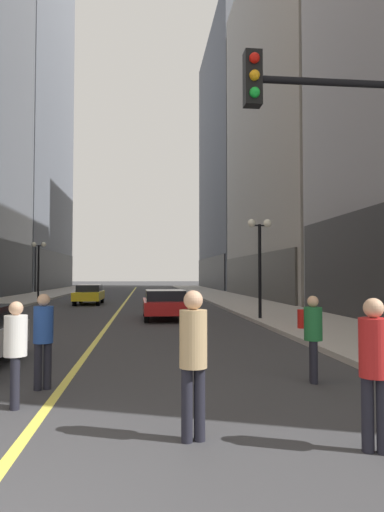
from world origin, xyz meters
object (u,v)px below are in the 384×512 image
at_px(pedestrian_in_green_parka, 313,332).
at_px(street_lamp_left_far, 39,258).
at_px(pedestrian_in_blue_hoodie, 43,334).
at_px(pedestrian_in_red_jacket, 374,362).
at_px(fire_hydrant_right, 301,321).
at_px(street_lamp_right_mid, 260,246).
at_px(car_yellow, 89,294).
at_px(traffic_light_near_right, 380,171).
at_px(pedestrian_in_tan_trench, 193,352).
at_px(car_red, 165,303).
at_px(pedestrian_in_white_shirt, 16,346).

relative_size(pedestrian_in_green_parka, street_lamp_left_far, 0.37).
bearing_deg(street_lamp_left_far, pedestrian_in_blue_hoodie, -76.97).
relative_size(pedestrian_in_red_jacket, fire_hydrant_right, 2.19).
relative_size(street_lamp_left_far, street_lamp_right_mid, 1.00).
distance_m(car_yellow, pedestrian_in_blue_hoodie, 23.45).
height_order(traffic_light_near_right, fire_hydrant_right, traffic_light_near_right).
bearing_deg(pedestrian_in_red_jacket, street_lamp_right_mid, 80.78).
bearing_deg(pedestrian_in_tan_trench, pedestrian_in_green_parka, 47.11).
distance_m(car_red, traffic_light_near_right, 14.22).
height_order(car_yellow, street_lamp_left_far, street_lamp_left_far).
distance_m(pedestrian_in_green_parka, street_lamp_right_mid, 11.36).
bearing_deg(car_yellow, pedestrian_in_white_shirt, -85.67).
relative_size(car_red, street_lamp_right_mid, 0.99).
bearing_deg(pedestrian_in_red_jacket, fire_hydrant_right, 74.93).
xyz_separation_m(pedestrian_in_tan_trench, street_lamp_right_mid, (4.34, 13.72, 2.18)).
bearing_deg(fire_hydrant_right, pedestrian_in_tan_trench, -116.03).
bearing_deg(pedestrian_in_red_jacket, street_lamp_left_far, 109.49).
bearing_deg(pedestrian_in_red_jacket, car_yellow, 103.53).
bearing_deg(pedestrian_in_white_shirt, pedestrian_in_blue_hoodie, 81.28).
xyz_separation_m(street_lamp_left_far, fire_hydrant_right, (13.30, -19.15, -2.86)).
height_order(pedestrian_in_red_jacket, street_lamp_right_mid, street_lamp_right_mid).
bearing_deg(pedestrian_in_green_parka, car_red, 100.37).
relative_size(pedestrian_in_white_shirt, street_lamp_left_far, 0.36).
distance_m(pedestrian_in_green_parka, pedestrian_in_blue_hoodie, 4.92).
xyz_separation_m(pedestrian_in_green_parka, fire_hydrant_right, (2.29, 7.16, -0.54)).
bearing_deg(pedestrian_in_white_shirt, traffic_light_near_right, -0.58).
height_order(car_red, pedestrian_in_red_jacket, pedestrian_in_red_jacket).
bearing_deg(car_yellow, pedestrian_in_green_parka, -73.43).
height_order(car_red, pedestrian_in_green_parka, pedestrian_in_green_parka).
relative_size(pedestrian_in_red_jacket, street_lamp_left_far, 0.39).
distance_m(car_red, fire_hydrant_right, 6.95).
relative_size(pedestrian_in_blue_hoodie, street_lamp_right_mid, 0.38).
relative_size(pedestrian_in_blue_hoodie, fire_hydrant_right, 2.10).
xyz_separation_m(pedestrian_in_blue_hoodie, street_lamp_left_far, (-6.09, 26.32, 2.28)).
xyz_separation_m(car_yellow, pedestrian_in_blue_hoodie, (2.02, -23.36, 0.26)).
height_order(pedestrian_in_blue_hoodie, street_lamp_left_far, street_lamp_left_far).
bearing_deg(traffic_light_near_right, car_red, 102.49).
relative_size(car_red, pedestrian_in_green_parka, 2.71).
distance_m(traffic_light_near_right, street_lamp_right_mid, 12.20).
distance_m(car_yellow, street_lamp_right_mid, 15.36).
relative_size(pedestrian_in_tan_trench, pedestrian_in_red_jacket, 1.04).
distance_m(street_lamp_right_mid, fire_hydrant_right, 4.79).
xyz_separation_m(traffic_light_near_right, street_lamp_left_far, (-11.75, 27.48, -0.49)).
bearing_deg(fire_hydrant_right, street_lamp_left_far, 124.78).
relative_size(pedestrian_in_red_jacket, traffic_light_near_right, 0.31).
relative_size(pedestrian_in_white_shirt, fire_hydrant_right, 2.01).
bearing_deg(fire_hydrant_right, pedestrian_in_red_jacket, -105.07).
height_order(pedestrian_in_tan_trench, street_lamp_left_far, street_lamp_left_far).
xyz_separation_m(car_red, pedestrian_in_green_parka, (2.27, -12.39, 0.22)).
bearing_deg(street_lamp_left_far, street_lamp_right_mid, -50.15).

